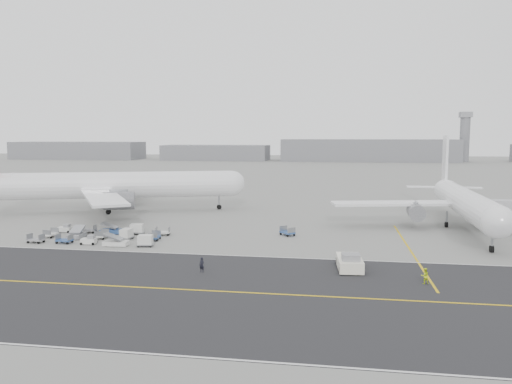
% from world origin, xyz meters
% --- Properties ---
extents(ground, '(700.00, 700.00, 0.00)m').
position_xyz_m(ground, '(0.00, 0.00, 0.00)').
color(ground, gray).
rests_on(ground, ground).
extents(taxiway, '(220.00, 59.00, 0.03)m').
position_xyz_m(taxiway, '(5.02, -17.98, 0.01)').
color(taxiway, '#28282A').
rests_on(taxiway, ground).
extents(horizon_buildings, '(520.00, 28.00, 28.00)m').
position_xyz_m(horizon_buildings, '(30.00, 260.00, 0.00)').
color(horizon_buildings, gray).
rests_on(horizon_buildings, ground).
extents(control_tower, '(7.00, 7.00, 31.25)m').
position_xyz_m(control_tower, '(100.00, 265.00, 16.25)').
color(control_tower, gray).
rests_on(control_tower, ground).
extents(airliner_a, '(56.76, 55.66, 20.26)m').
position_xyz_m(airliner_a, '(-28.80, 32.80, 5.83)').
color(airliner_a, white).
rests_on(airliner_a, ground).
extents(airliner_b, '(47.47, 48.05, 16.57)m').
position_xyz_m(airliner_b, '(41.94, 24.58, 4.78)').
color(airliner_b, white).
rests_on(airliner_b, ground).
extents(pushback_tug, '(3.35, 8.07, 2.29)m').
position_xyz_m(pushback_tug, '(20.99, -7.00, 0.94)').
color(pushback_tug, white).
rests_on(pushback_tug, ground).
extents(gse_cluster, '(25.54, 16.56, 1.83)m').
position_xyz_m(gse_cluster, '(-17.91, 5.72, 0.00)').
color(gse_cluster, gray).
rests_on(gse_cluster, ground).
extents(stray_dolly, '(2.84, 2.92, 1.55)m').
position_xyz_m(stray_dolly, '(11.38, 12.93, 0.00)').
color(stray_dolly, silver).
rests_on(stray_dolly, ground).
extents(ground_crew_a, '(0.78, 0.63, 1.84)m').
position_xyz_m(ground_crew_a, '(3.18, -10.99, 0.92)').
color(ground_crew_a, black).
rests_on(ground_crew_a, ground).
extents(ground_crew_b, '(1.01, 0.86, 1.83)m').
position_xyz_m(ground_crew_b, '(29.15, -11.75, 0.91)').
color(ground_crew_b, '#BED819').
rests_on(ground_crew_b, ground).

